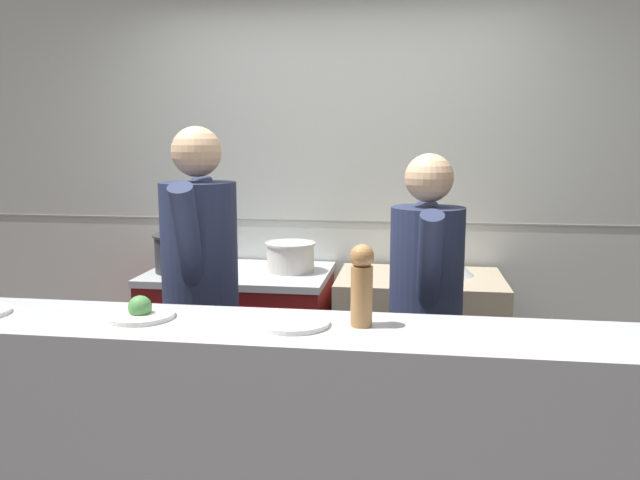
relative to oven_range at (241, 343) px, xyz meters
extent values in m
cube|color=silver|center=(0.56, 0.40, 0.85)|extent=(8.00, 0.06, 2.60)
cube|color=gray|center=(0.56, 0.37, 0.70)|extent=(8.00, 0.00, 0.01)
cube|color=maroon|center=(0.00, 0.00, -0.02)|extent=(1.04, 0.70, 0.85)
cube|color=#B7BABF|center=(0.00, 0.00, 0.42)|extent=(1.06, 0.71, 0.04)
cube|color=#B7BABF|center=(0.00, -0.33, 0.04)|extent=(0.94, 0.03, 0.10)
cube|color=gray|center=(1.06, 0.00, 0.00)|extent=(0.93, 0.65, 0.89)
cube|color=black|center=(1.06, -0.30, -0.40)|extent=(0.91, 0.04, 0.10)
cube|color=#B7BABF|center=(0.50, -1.44, 0.06)|extent=(2.94, 0.45, 1.01)
cylinder|color=#2D2D33|center=(-0.32, -0.06, 0.56)|extent=(0.33, 0.33, 0.22)
cylinder|color=#2D2D33|center=(-0.32, -0.06, 0.66)|extent=(0.35, 0.35, 0.01)
cylinder|color=beige|center=(0.30, 0.03, 0.53)|extent=(0.28, 0.28, 0.17)
cylinder|color=beige|center=(0.30, 0.03, 0.61)|extent=(0.30, 0.30, 0.01)
cone|color=#B7BABF|center=(1.25, 0.06, 0.50)|extent=(0.23, 0.23, 0.11)
cylinder|color=white|center=(0.02, -1.42, 0.57)|extent=(0.25, 0.25, 0.02)
sphere|color=#4C8C47|center=(0.02, -1.42, 0.61)|extent=(0.09, 0.09, 0.09)
cylinder|color=white|center=(0.60, -1.43, 0.57)|extent=(0.26, 0.26, 0.02)
cylinder|color=#AD7A47|center=(0.83, -1.40, 0.67)|extent=(0.08, 0.08, 0.21)
sphere|color=#AD7A47|center=(0.83, -1.40, 0.81)|extent=(0.08, 0.08, 0.08)
cube|color=black|center=(0.04, -0.80, -0.04)|extent=(0.32, 0.23, 0.80)
cylinder|color=#262D4C|center=(0.04, -0.80, 0.69)|extent=(0.39, 0.39, 0.66)
sphere|color=#D8AD84|center=(0.04, -0.80, 1.16)|extent=(0.23, 0.23, 0.23)
cylinder|color=#262D4C|center=(0.01, -0.59, 0.77)|extent=(0.15, 0.34, 0.56)
cylinder|color=#262D4C|center=(0.06, -1.00, 0.77)|extent=(0.15, 0.34, 0.56)
cube|color=black|center=(1.07, -0.77, -0.07)|extent=(0.28, 0.19, 0.75)
cylinder|color=#262D4C|center=(1.07, -0.77, 0.61)|extent=(0.33, 0.33, 0.62)
sphere|color=#D8AD84|center=(1.07, -0.77, 1.05)|extent=(0.21, 0.21, 0.21)
cylinder|color=#262D4C|center=(1.07, -0.57, 0.68)|extent=(0.11, 0.31, 0.52)
cylinder|color=#262D4C|center=(1.08, -0.96, 0.68)|extent=(0.11, 0.31, 0.52)
camera|label=1|loc=(1.00, -3.51, 1.21)|focal=35.00mm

